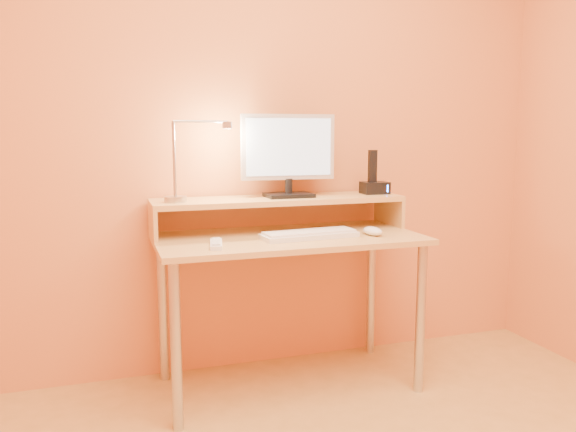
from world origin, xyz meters
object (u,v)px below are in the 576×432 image
object	(u,v)px
lamp_base	(175,199)
keyboard	(309,235)
monitor_panel	(288,147)
remote_control	(216,244)
phone_dock	(375,188)
mouse	(373,231)

from	to	relation	value
lamp_base	keyboard	world-z (taller)	lamp_base
monitor_panel	remote_control	world-z (taller)	monitor_panel
phone_dock	remote_control	distance (m)	0.93
monitor_panel	keyboard	bearing A→B (deg)	-82.10
phone_dock	remote_control	bearing A→B (deg)	-159.49
monitor_panel	keyboard	xyz separation A→B (m)	(0.02, -0.24, -0.39)
lamp_base	phone_dock	distance (m)	1.00
keyboard	mouse	world-z (taller)	mouse
lamp_base	remote_control	size ratio (longest dim) A/B	0.56
mouse	keyboard	bearing A→B (deg)	164.09
keyboard	mouse	distance (m)	0.30
monitor_panel	keyboard	size ratio (longest dim) A/B	1.04
lamp_base	remote_control	distance (m)	0.33
monitor_panel	mouse	bearing A→B (deg)	-37.89
lamp_base	keyboard	xyz separation A→B (m)	(0.56, -0.20, -0.16)
monitor_panel	mouse	world-z (taller)	monitor_panel
phone_dock	remote_control	size ratio (longest dim) A/B	0.73
monitor_panel	remote_control	xyz separation A→B (m)	(-0.41, -0.30, -0.39)
lamp_base	mouse	size ratio (longest dim) A/B	0.85
mouse	remote_control	size ratio (longest dim) A/B	0.66
keyboard	monitor_panel	bearing A→B (deg)	90.28
phone_dock	keyboard	distance (m)	0.52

